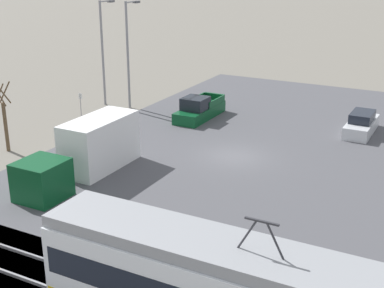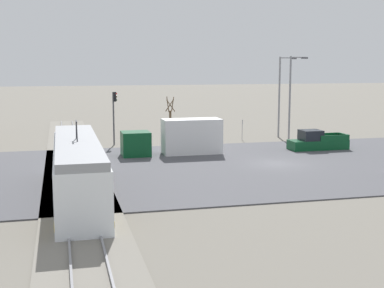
{
  "view_description": "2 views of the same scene",
  "coord_description": "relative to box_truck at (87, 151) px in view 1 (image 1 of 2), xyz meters",
  "views": [
    {
      "loc": [
        -12.56,
        29.57,
        12.29
      ],
      "look_at": [
        0.86,
        4.18,
        2.09
      ],
      "focal_mm": 50.0,
      "sensor_mm": 36.0,
      "label": 1
    },
    {
      "loc": [
        -39.33,
        16.84,
        8.05
      ],
      "look_at": [
        1.79,
        6.59,
        1.65
      ],
      "focal_mm": 50.0,
      "sensor_mm": 36.0,
      "label": 2
    }
  ],
  "objects": [
    {
      "name": "street_lamp_near_crossing",
      "position": [
        6.15,
        -13.55,
        3.53
      ],
      "size": [
        0.36,
        1.95,
        8.8
      ],
      "color": "gray",
      "rests_on": "ground"
    },
    {
      "name": "ground_plane",
      "position": [
        -6.44,
        -6.67,
        -1.51
      ],
      "size": [
        320.0,
        320.0,
        0.0
      ],
      "primitive_type": "plane",
      "color": "slate"
    },
    {
      "name": "rail_bed",
      "position": [
        -6.44,
        9.23,
        -1.46
      ],
      "size": [
        73.79,
        4.4,
        0.22
      ],
      "color": "gray",
      "rests_on": "ground"
    },
    {
      "name": "street_tree",
      "position": [
        7.29,
        -0.78,
        0.64
      ],
      "size": [
        1.12,
        0.93,
        4.72
      ],
      "color": "brown",
      "rests_on": "ground"
    },
    {
      "name": "road_surface",
      "position": [
        -6.44,
        -6.67,
        -1.47
      ],
      "size": [
        22.68,
        44.47,
        0.08
      ],
      "color": "#4C4C51",
      "rests_on": "ground"
    },
    {
      "name": "box_truck",
      "position": [
        0.0,
        0.0,
        0.0
      ],
      "size": [
        2.33,
        8.83,
        3.1
      ],
      "color": "#0C4723",
      "rests_on": "ground"
    },
    {
      "name": "sedan_car_0",
      "position": [
        -12.62,
        -15.39,
        -0.79
      ],
      "size": [
        1.71,
        4.79,
        1.55
      ],
      "color": "silver",
      "rests_on": "ground"
    },
    {
      "name": "street_lamp_mid_block",
      "position": [
        8.6,
        -13.41,
        3.51
      ],
      "size": [
        0.36,
        1.95,
        8.78
      ],
      "color": "gray",
      "rests_on": "ground"
    },
    {
      "name": "no_parking_sign",
      "position": [
        7.48,
        -8.61,
        -0.19
      ],
      "size": [
        0.32,
        0.08,
        2.16
      ],
      "color": "gray",
      "rests_on": "ground"
    },
    {
      "name": "pickup_truck",
      "position": [
        -0.56,
        -13.18,
        -0.74
      ],
      "size": [
        1.96,
        5.5,
        1.83
      ],
      "color": "#0C4723",
      "rests_on": "ground"
    }
  ]
}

